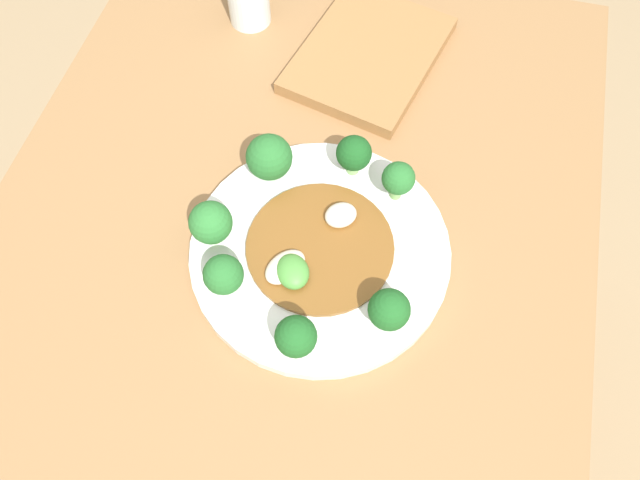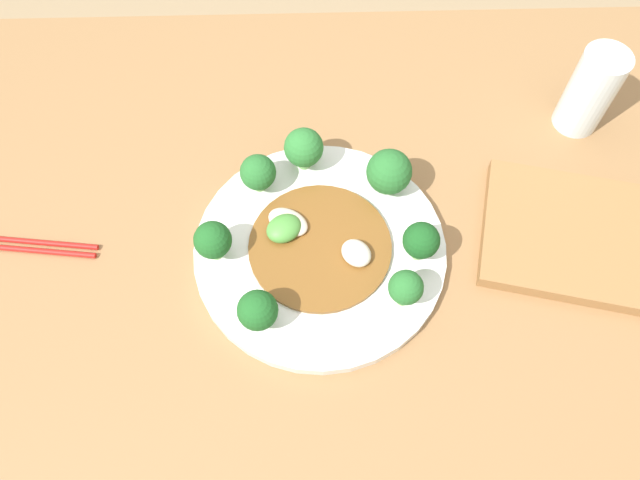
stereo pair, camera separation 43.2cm
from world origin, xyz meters
The scene contains 14 objects.
ground_plane centered at (0.00, 0.00, 0.00)m, with size 8.00×8.00×0.00m, color #9E8460.
table centered at (0.00, 0.00, 0.39)m, with size 1.12×0.77×0.78m.
plate centered at (0.02, -0.05, 0.79)m, with size 0.32×0.32×0.02m.
broccoli_north centered at (0.01, 0.08, 0.83)m, with size 0.05×0.05×0.06m.
broccoli_west centered at (-0.10, -0.06, 0.83)m, with size 0.05×0.05×0.06m.
broccoli_southeast centered at (0.12, -0.12, 0.83)m, with size 0.04×0.04×0.06m.
broccoli_northeast centered at (0.11, 0.04, 0.83)m, with size 0.06×0.06×0.06m.
broccoli_east centered at (0.14, -0.06, 0.83)m, with size 0.05×0.05×0.06m.
broccoli_northwest centered at (-0.05, 0.04, 0.83)m, with size 0.05×0.05×0.06m.
broccoli_southwest centered at (-0.05, -0.15, 0.83)m, with size 0.05×0.05×0.06m.
stirfry_center centered at (0.02, -0.05, 0.80)m, with size 0.18×0.18×0.02m.
drinking_glass centered at (0.39, 0.15, 0.84)m, with size 0.06×0.06×0.13m.
chopsticks centered at (-0.37, -0.03, 0.78)m, with size 0.23×0.05×0.01m.
cutting_board centered at (0.36, -0.04, 0.79)m, with size 0.28×0.23×0.02m.
Camera 2 is at (0.01, -0.41, 1.49)m, focal length 35.00 mm.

